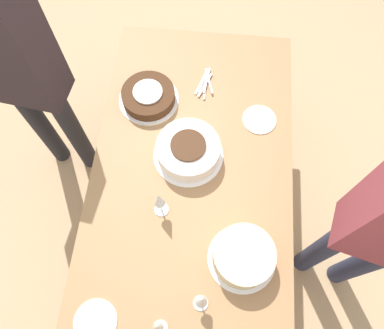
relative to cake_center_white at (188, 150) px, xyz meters
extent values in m
plane|color=tan|center=(0.07, 0.03, -0.81)|extent=(12.00, 12.00, 0.00)
cube|color=#9E754C|center=(0.07, 0.03, -0.07)|extent=(1.78, 1.00, 0.03)
cylinder|color=brown|center=(-0.74, -0.40, -0.45)|extent=(0.07, 0.07, 0.73)
cylinder|color=brown|center=(-0.74, 0.45, -0.45)|extent=(0.07, 0.07, 0.73)
cylinder|color=white|center=(0.00, 0.00, -0.05)|extent=(0.35, 0.35, 0.01)
cylinder|color=white|center=(0.00, 0.00, 0.00)|extent=(0.31, 0.31, 0.10)
cylinder|color=#422614|center=(0.00, 0.00, 0.06)|extent=(0.17, 0.17, 0.01)
cylinder|color=white|center=(-0.31, -0.25, -0.05)|extent=(0.32, 0.32, 0.01)
cylinder|color=#422614|center=(-0.31, -0.25, -0.02)|extent=(0.28, 0.28, 0.06)
cylinder|color=white|center=(-0.31, -0.25, 0.02)|extent=(0.16, 0.16, 0.01)
cylinder|color=white|center=(0.49, 0.29, -0.05)|extent=(0.31, 0.31, 0.01)
cylinder|color=beige|center=(0.49, 0.29, 0.01)|extent=(0.27, 0.27, 0.12)
cylinder|color=silver|center=(0.70, 0.12, -0.05)|extent=(0.07, 0.07, 0.00)
cylinder|color=silver|center=(0.70, 0.12, 0.00)|extent=(0.01, 0.01, 0.09)
cone|color=silver|center=(0.70, 0.12, 0.09)|extent=(0.05, 0.05, 0.09)
cylinder|color=silver|center=(0.81, -0.04, -0.05)|extent=(0.06, 0.06, 0.00)
cylinder|color=silver|center=(0.81, -0.04, 0.01)|extent=(0.01, 0.01, 0.11)
cone|color=silver|center=(0.81, -0.04, 0.12)|extent=(0.04, 0.04, 0.12)
cylinder|color=silver|center=(0.30, -0.10, -0.05)|extent=(0.07, 0.07, 0.00)
cylinder|color=silver|center=(0.30, -0.10, 0.00)|extent=(0.01, 0.01, 0.10)
cone|color=silver|center=(0.30, -0.10, 0.10)|extent=(0.05, 0.05, 0.10)
cylinder|color=white|center=(-0.24, 0.35, -0.05)|extent=(0.18, 0.18, 0.01)
cylinder|color=white|center=(0.81, -0.31, -0.05)|extent=(0.19, 0.19, 0.01)
cube|color=silver|center=(-0.46, 0.03, -0.05)|extent=(0.17, 0.05, 0.00)
cube|color=silver|center=(-0.45, 0.02, -0.05)|extent=(0.17, 0.06, 0.00)
cube|color=silver|center=(-0.42, 0.05, -0.05)|extent=(0.17, 0.01, 0.00)
cube|color=silver|center=(-0.43, 0.05, -0.04)|extent=(0.16, 0.07, 0.00)
cube|color=silver|center=(-0.46, 0.06, -0.04)|extent=(0.17, 0.03, 0.00)
cube|color=silver|center=(-0.45, 0.07, -0.04)|extent=(0.17, 0.06, 0.00)
cylinder|color=#232328|center=(-0.27, -0.96, -0.39)|extent=(0.11, 0.11, 0.84)
cylinder|color=#232328|center=(-0.25, -0.74, -0.39)|extent=(0.11, 0.11, 0.84)
cube|color=#2D2328|center=(-0.26, -0.85, 0.37)|extent=(0.27, 0.43, 0.70)
cylinder|color=#2D334C|center=(0.39, 0.98, -0.40)|extent=(0.11, 0.11, 0.84)
cylinder|color=#2D334C|center=(0.34, 0.76, -0.40)|extent=(0.11, 0.11, 0.84)
camera|label=1|loc=(0.80, 0.10, 1.66)|focal=35.00mm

